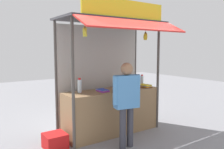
{
  "coord_description": "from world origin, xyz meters",
  "views": [
    {
      "loc": [
        -2.95,
        -4.25,
        1.91
      ],
      "look_at": [
        0.0,
        0.0,
        1.34
      ],
      "focal_mm": 37.29,
      "sensor_mm": 36.0,
      "label": 1
    }
  ],
  "objects_px": {
    "water_bottle_mid_right": "(118,82)",
    "magazine_stack_front_left": "(103,90)",
    "water_bottle_right": "(80,86)",
    "banana_bunch_leftmost": "(85,32)",
    "magazine_stack_front_right": "(145,86)",
    "plastic_crate": "(55,141)",
    "water_bottle_mid_left": "(142,80)",
    "banana_bunch_inner_right": "(145,37)",
    "vendor_person": "(127,97)"
  },
  "relations": [
    {
      "from": "plastic_crate",
      "to": "water_bottle_mid_left",
      "type": "bearing_deg",
      "value": 4.9
    },
    {
      "from": "magazine_stack_front_right",
      "to": "banana_bunch_leftmost",
      "type": "distance_m",
      "value": 2.16
    },
    {
      "from": "vendor_person",
      "to": "water_bottle_mid_left",
      "type": "bearing_deg",
      "value": -131.4
    },
    {
      "from": "vendor_person",
      "to": "water_bottle_right",
      "type": "bearing_deg",
      "value": -50.12
    },
    {
      "from": "water_bottle_right",
      "to": "banana_bunch_leftmost",
      "type": "height_order",
      "value": "banana_bunch_leftmost"
    },
    {
      "from": "water_bottle_mid_left",
      "to": "magazine_stack_front_right",
      "type": "height_order",
      "value": "water_bottle_mid_left"
    },
    {
      "from": "magazine_stack_front_right",
      "to": "plastic_crate",
      "type": "relative_size",
      "value": 0.8
    },
    {
      "from": "water_bottle_mid_right",
      "to": "water_bottle_mid_left",
      "type": "xyz_separation_m",
      "value": [
        0.71,
        -0.07,
        0.01
      ]
    },
    {
      "from": "water_bottle_mid_left",
      "to": "banana_bunch_inner_right",
      "type": "height_order",
      "value": "banana_bunch_inner_right"
    },
    {
      "from": "water_bottle_right",
      "to": "banana_bunch_leftmost",
      "type": "xyz_separation_m",
      "value": [
        -0.15,
        -0.54,
        1.08
      ]
    },
    {
      "from": "magazine_stack_front_right",
      "to": "water_bottle_mid_left",
      "type": "bearing_deg",
      "value": 60.31
    },
    {
      "from": "water_bottle_mid_left",
      "to": "banana_bunch_inner_right",
      "type": "bearing_deg",
      "value": -127.14
    },
    {
      "from": "water_bottle_mid_left",
      "to": "water_bottle_right",
      "type": "xyz_separation_m",
      "value": [
        -1.78,
        -0.02,
        0.02
      ]
    },
    {
      "from": "water_bottle_mid_right",
      "to": "magazine_stack_front_left",
      "type": "xyz_separation_m",
      "value": [
        -0.58,
        -0.24,
        -0.1
      ]
    },
    {
      "from": "water_bottle_right",
      "to": "magazine_stack_front_right",
      "type": "relative_size",
      "value": 0.96
    },
    {
      "from": "banana_bunch_leftmost",
      "to": "vendor_person",
      "type": "relative_size",
      "value": 0.17
    },
    {
      "from": "water_bottle_mid_left",
      "to": "water_bottle_right",
      "type": "distance_m",
      "value": 1.78
    },
    {
      "from": "water_bottle_mid_right",
      "to": "magazine_stack_front_right",
      "type": "bearing_deg",
      "value": -32.49
    },
    {
      "from": "magazine_stack_front_left",
      "to": "plastic_crate",
      "type": "height_order",
      "value": "magazine_stack_front_left"
    },
    {
      "from": "water_bottle_right",
      "to": "plastic_crate",
      "type": "relative_size",
      "value": 0.77
    },
    {
      "from": "water_bottle_mid_left",
      "to": "plastic_crate",
      "type": "xyz_separation_m",
      "value": [
        -2.41,
        -0.21,
        -0.97
      ]
    },
    {
      "from": "water_bottle_right",
      "to": "plastic_crate",
      "type": "xyz_separation_m",
      "value": [
        -0.64,
        -0.18,
        -0.99
      ]
    },
    {
      "from": "magazine_stack_front_left",
      "to": "banana_bunch_inner_right",
      "type": "xyz_separation_m",
      "value": [
        0.86,
        -0.4,
        1.17
      ]
    },
    {
      "from": "vendor_person",
      "to": "magazine_stack_front_right",
      "type": "bearing_deg",
      "value": -136.91
    },
    {
      "from": "water_bottle_mid_right",
      "to": "vendor_person",
      "type": "bearing_deg",
      "value": -117.84
    },
    {
      "from": "banana_bunch_leftmost",
      "to": "plastic_crate",
      "type": "bearing_deg",
      "value": 143.24
    },
    {
      "from": "water_bottle_right",
      "to": "banana_bunch_inner_right",
      "type": "xyz_separation_m",
      "value": [
        1.35,
        -0.54,
        1.04
      ]
    },
    {
      "from": "magazine_stack_front_left",
      "to": "water_bottle_mid_right",
      "type": "bearing_deg",
      "value": 22.09
    },
    {
      "from": "water_bottle_right",
      "to": "magazine_stack_front_right",
      "type": "bearing_deg",
      "value": -8.94
    },
    {
      "from": "water_bottle_right",
      "to": "water_bottle_mid_right",
      "type": "bearing_deg",
      "value": 5.19
    },
    {
      "from": "water_bottle_mid_left",
      "to": "magazine_stack_front_right",
      "type": "distance_m",
      "value": 0.33
    },
    {
      "from": "magazine_stack_front_left",
      "to": "banana_bunch_leftmost",
      "type": "relative_size",
      "value": 1.11
    },
    {
      "from": "water_bottle_mid_left",
      "to": "plastic_crate",
      "type": "height_order",
      "value": "water_bottle_mid_left"
    },
    {
      "from": "water_bottle_right",
      "to": "plastic_crate",
      "type": "height_order",
      "value": "water_bottle_right"
    },
    {
      "from": "water_bottle_right",
      "to": "vendor_person",
      "type": "bearing_deg",
      "value": -61.22
    },
    {
      "from": "water_bottle_right",
      "to": "plastic_crate",
      "type": "bearing_deg",
      "value": -164.03
    },
    {
      "from": "water_bottle_mid_right",
      "to": "water_bottle_mid_left",
      "type": "relative_size",
      "value": 0.94
    },
    {
      "from": "water_bottle_mid_left",
      "to": "plastic_crate",
      "type": "relative_size",
      "value": 0.67
    },
    {
      "from": "banana_bunch_leftmost",
      "to": "plastic_crate",
      "type": "relative_size",
      "value": 0.67
    },
    {
      "from": "water_bottle_right",
      "to": "banana_bunch_inner_right",
      "type": "height_order",
      "value": "banana_bunch_inner_right"
    },
    {
      "from": "magazine_stack_front_right",
      "to": "banana_bunch_leftmost",
      "type": "bearing_deg",
      "value": -170.72
    },
    {
      "from": "banana_bunch_inner_right",
      "to": "vendor_person",
      "type": "bearing_deg",
      "value": -154.29
    },
    {
      "from": "water_bottle_mid_left",
      "to": "water_bottle_right",
      "type": "bearing_deg",
      "value": -179.2
    },
    {
      "from": "magazine_stack_front_right",
      "to": "water_bottle_right",
      "type": "bearing_deg",
      "value": 171.06
    },
    {
      "from": "water_bottle_mid_right",
      "to": "magazine_stack_front_left",
      "type": "height_order",
      "value": "water_bottle_mid_right"
    },
    {
      "from": "banana_bunch_inner_right",
      "to": "magazine_stack_front_right",
      "type": "bearing_deg",
      "value": 46.79
    },
    {
      "from": "water_bottle_mid_right",
      "to": "plastic_crate",
      "type": "xyz_separation_m",
      "value": [
        -1.7,
        -0.28,
        -0.97
      ]
    },
    {
      "from": "banana_bunch_leftmost",
      "to": "plastic_crate",
      "type": "height_order",
      "value": "banana_bunch_leftmost"
    },
    {
      "from": "banana_bunch_inner_right",
      "to": "vendor_person",
      "type": "distance_m",
      "value": 1.5
    },
    {
      "from": "banana_bunch_leftmost",
      "to": "magazine_stack_front_right",
      "type": "bearing_deg",
      "value": 9.28
    }
  ]
}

